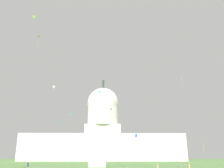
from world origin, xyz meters
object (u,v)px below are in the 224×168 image
at_px(person_tan_front_center, 189,166).
at_px(person_tan_near_tent, 158,166).
at_px(person_navy_front_left, 28,165).
at_px(kite_cyan_mid, 100,92).
at_px(person_orange_lawn_far_right, 189,165).
at_px(kite_magenta_low, 171,143).
at_px(kite_blue_low, 136,136).
at_px(kite_orange_high, 37,38).
at_px(kite_gold_low, 77,148).
at_px(kite_turquoise_mid_b, 62,123).
at_px(kite_violet_mid, 61,115).
at_px(kite_white_high, 54,87).
at_px(capitol_building, 103,134).
at_px(kite_red_high, 111,112).
at_px(kite_lime_high, 34,17).
at_px(kite_yellow_low, 204,144).
at_px(kite_black_low, 109,111).
at_px(kite_turquoise_mid, 70,115).
at_px(person_grey_front_right, 181,166).
at_px(event_tent, 97,158).
at_px(kite_green_high, 98,102).
at_px(kite_pink_high, 181,77).

height_order(person_tan_front_center, person_tan_near_tent, person_tan_near_tent).
relative_size(person_navy_front_left, kite_cyan_mid, 1.49).
bearing_deg(person_orange_lawn_far_right, kite_magenta_low, -136.16).
bearing_deg(kite_blue_low, kite_orange_high, 65.96).
xyz_separation_m(kite_gold_low, kite_turquoise_mid_b, (-8.65, -17.40, 15.83)).
bearing_deg(kite_violet_mid, kite_white_high, 142.13).
height_order(capitol_building, person_orange_lawn_far_right, capitol_building).
bearing_deg(kite_turquoise_mid_b, kite_white_high, 111.12).
distance_m(person_orange_lawn_far_right, kite_magenta_low, 70.04).
relative_size(person_tan_near_tent, kite_orange_high, 0.36).
relative_size(person_tan_near_tent, kite_blue_low, 0.43).
bearing_deg(person_navy_front_left, kite_gold_low, -26.62).
distance_m(kite_white_high, kite_red_high, 74.57).
distance_m(person_navy_front_left, kite_cyan_mid, 36.91).
relative_size(capitol_building, kite_magenta_low, 43.07).
relative_size(person_tan_front_center, kite_lime_high, 1.39).
bearing_deg(kite_violet_mid, person_tan_near_tent, 162.07).
xyz_separation_m(kite_red_high, kite_orange_high, (-32.72, -88.37, 15.31)).
bearing_deg(person_tan_front_center, kite_yellow_low, 100.88).
relative_size(capitol_building, kite_black_low, 37.67).
relative_size(kite_cyan_mid, kite_gold_low, 0.41).
bearing_deg(kite_black_low, kite_gold_low, -173.19).
xyz_separation_m(person_navy_front_left, kite_turquoise_mid, (1.41, 80.01, 32.09)).
bearing_deg(kite_cyan_mid, kite_turquoise_mid, 178.95).
height_order(kite_lime_high, kite_yellow_low, kite_lime_high).
height_order(person_orange_lawn_far_right, kite_cyan_mid, kite_cyan_mid).
bearing_deg(kite_white_high, capitol_building, -63.30).
bearing_deg(kite_red_high, kite_violet_mid, -86.79).
xyz_separation_m(person_orange_lawn_far_right, kite_lime_high, (-55.44, -6.51, 52.73)).
distance_m(person_navy_front_left, person_tan_front_center, 55.77).
bearing_deg(kite_turquoise_mid_b, kite_lime_high, 107.90).
bearing_deg(kite_cyan_mid, kite_red_high, 159.92).
height_order(kite_blue_low, kite_lime_high, kite_lime_high).
bearing_deg(kite_white_high, person_orange_lawn_far_right, -166.64).
height_order(person_tan_front_center, kite_cyan_mid, kite_cyan_mid).
relative_size(person_grey_front_right, kite_blue_low, 0.42).
bearing_deg(person_navy_front_left, kite_yellow_low, -113.08).
xyz_separation_m(capitol_building, kite_turquoise_mid_b, (-26.60, -49.09, 2.97)).
height_order(capitol_building, kite_turquoise_mid, capitol_building).
xyz_separation_m(capitol_building, kite_magenta_low, (44.31, -56.80, -10.77)).
bearing_deg(kite_blue_low, kite_black_low, 127.33).
distance_m(person_tan_front_center, kite_blue_low, 22.85).
distance_m(person_tan_front_center, kite_orange_high, 76.17).
relative_size(event_tent, person_tan_near_tent, 4.39).
bearing_deg(capitol_building, kite_green_high, -95.06).
distance_m(kite_turquoise_mid, kite_pink_high, 94.87).
height_order(capitol_building, kite_pink_high, capitol_building).
height_order(kite_violet_mid, kite_yellow_low, kite_violet_mid).
relative_size(capitol_building, kite_green_high, 104.96).
height_order(person_grey_front_right, kite_black_low, kite_black_low).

